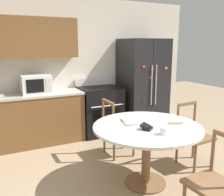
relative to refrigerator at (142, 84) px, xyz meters
The scene contains 13 objects.
back_wall 1.80m from the refrigerator, 166.86° to the left, with size 5.20×0.44×2.60m.
kitchen_counter 2.51m from the refrigerator, behind, with size 2.26×0.64×0.90m.
refrigerator is the anchor object (origin of this frame).
oven_range 1.04m from the refrigerator, behind, with size 0.78×0.68×1.08m.
microwave 2.12m from the refrigerator, behind, with size 0.49×0.39×0.32m.
dining_table 2.24m from the refrigerator, 121.30° to the right, with size 1.32×1.32×0.77m.
dining_chair_far 1.55m from the refrigerator, 137.91° to the right, with size 0.43×0.43×0.90m.
dining_chair_right 1.84m from the refrigerator, 97.97° to the right, with size 0.45×0.45×0.90m.
dining_chair_near 3.01m from the refrigerator, 109.46° to the right, with size 0.44×0.44×0.90m.
candle_glass 2.50m from the refrigerator, 117.53° to the right, with size 0.09×0.09×0.08m.
folded_napkin 2.14m from the refrigerator, 111.76° to the right, with size 0.18×0.12×0.05m.
wallet 2.36m from the refrigerator, 121.65° to the right, with size 0.17×0.17×0.07m.
mail_stack 2.10m from the refrigerator, 126.47° to the right, with size 0.32×0.36×0.02m.
Camera 1 is at (-1.42, -2.09, 1.73)m, focal length 40.00 mm.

